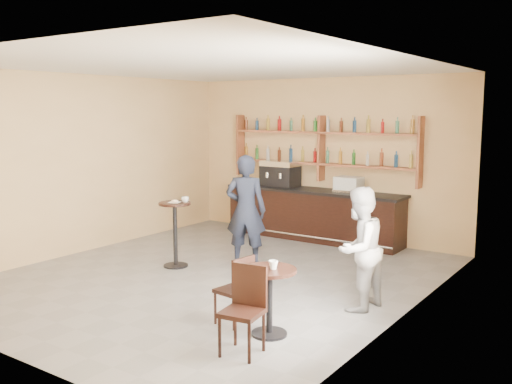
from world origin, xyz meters
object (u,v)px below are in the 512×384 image
Objects in this scene: pastry_case at (349,185)px; patron_second at (359,249)px; espresso_machine at (280,174)px; man_main at (246,210)px; chair_west at (233,290)px; bar_counter at (313,214)px; cafe_table at (269,302)px; pedestal_table at (175,235)px; chair_south at (242,312)px.

patron_second is (1.70, -3.23, -0.36)m from pastry_case.
espresso_machine is 2.48m from man_main.
chair_west is (1.43, -2.25, -0.50)m from man_main.
man_main reaches higher than patron_second.
bar_counter is at bearing -113.84° from man_main.
cafe_table is at bearing -66.62° from bar_counter.
cafe_table is (1.24, -4.61, -0.76)m from pastry_case.
espresso_machine is 0.87× the size of chair_west.
chair_west is (2.32, -1.49, -0.11)m from pedestal_table.
man_main is 2.35× the size of cafe_table.
cafe_table is at bearing -28.22° from pedestal_table.
man_main is 1.15× the size of patron_second.
chair_south is at bearing -36.24° from pedestal_table.
pastry_case is 3.54m from pedestal_table.
bar_counter is 3.97× the size of chair_south.
pedestal_table reaches higher than bar_counter.
pedestal_table reaches higher than chair_south.
cafe_table is 0.93× the size of chair_west.
bar_counter reaches higher than chair_west.
chair_west is (0.69, -4.56, -0.73)m from pastry_case.
patron_second is at bearing 149.92° from chair_west.
chair_south is (1.29, -5.21, -0.69)m from pastry_case.
chair_south is 0.59× the size of patron_second.
patron_second is (2.45, -0.91, -0.12)m from man_main.
man_main reaches higher than chair_west.
pedestal_table is 3.26m from cafe_table.
patron_second is (1.01, 1.33, 0.38)m from chair_west.
man_main is at bearing 130.82° from cafe_table.
man_main is at bearing -140.34° from chair_west.
chair_west is at bearing -75.60° from pastry_case.
patron_second reaches higher than bar_counter.
espresso_machine is at bearing -95.14° from man_main.
chair_west is at bearing 174.81° from cafe_table.
man_main reaches higher than chair_south.
man_main is at bearing -102.03° from pastry_case.
pedestal_table is (-0.09, -3.08, -0.73)m from espresso_machine.
chair_south is (2.92, -2.14, -0.07)m from pedestal_table.
man_main is 1.97× the size of chair_south.
patron_second is at bearing -44.54° from espresso_machine.
man_main is at bearing 116.32° from chair_south.
pedestal_table is at bearing -84.92° from patron_second.
patron_second is at bearing -2.67° from pedestal_table.
chair_west is at bearing 123.96° from chair_south.
chair_west is (2.23, -4.56, -0.85)m from espresso_machine.
patron_second reaches higher than pastry_case.
chair_west is at bearing -29.45° from patron_second.
cafe_table is 0.84× the size of chair_south.
pastry_case reaches higher than pedestal_table.
bar_counter is 4.79m from chair_west.
bar_counter is 4.07m from patron_second.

